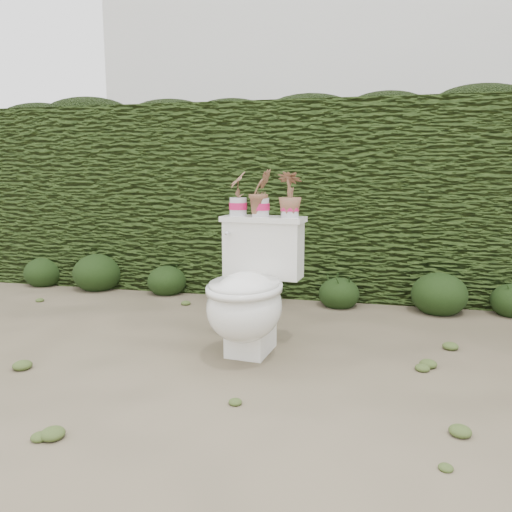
% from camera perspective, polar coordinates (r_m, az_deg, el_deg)
% --- Properties ---
extents(ground, '(60.00, 60.00, 0.00)m').
position_cam_1_polar(ground, '(3.11, 1.47, -9.98)').
color(ground, '#827459').
rests_on(ground, ground).
extents(hedge, '(8.00, 1.00, 1.60)m').
position_cam_1_polar(hedge, '(4.51, 5.67, 6.48)').
color(hedge, '#364D19').
rests_on(hedge, ground).
extents(house_wall, '(8.00, 3.50, 4.00)m').
position_cam_1_polar(house_wall, '(8.92, 13.66, 15.49)').
color(house_wall, silver).
rests_on(house_wall, ground).
extents(toilet, '(0.53, 0.72, 0.78)m').
position_cam_1_polar(toilet, '(2.85, -0.73, -4.32)').
color(toilet, white).
rests_on(toilet, ground).
extents(potted_plant_left, '(0.13, 0.16, 0.25)m').
position_cam_1_polar(potted_plant_left, '(3.05, -2.07, 7.00)').
color(potted_plant_left, '#1E6326').
rests_on(potted_plant_left, toilet).
extents(potted_plant_center, '(0.19, 0.19, 0.27)m').
position_cam_1_polar(potted_plant_center, '(3.00, 0.52, 7.09)').
color(potted_plant_center, '#1E6326').
rests_on(potted_plant_center, toilet).
extents(potted_plant_right, '(0.15, 0.15, 0.25)m').
position_cam_1_polar(potted_plant_right, '(2.95, 3.90, 6.88)').
color(potted_plant_right, '#1E6326').
rests_on(potted_plant_right, toilet).
extents(liriope_clump_0, '(0.36, 0.36, 0.29)m').
position_cam_1_polar(liriope_clump_0, '(5.04, -23.07, -1.43)').
color(liriope_clump_0, '#1F3312').
rests_on(liriope_clump_0, ground).
extents(liriope_clump_1, '(0.43, 0.43, 0.35)m').
position_cam_1_polar(liriope_clump_1, '(4.69, -17.65, -1.52)').
color(liriope_clump_1, '#1F3312').
rests_on(liriope_clump_1, ground).
extents(liriope_clump_2, '(0.34, 0.34, 0.27)m').
position_cam_1_polar(liriope_clump_2, '(4.39, -10.15, -2.48)').
color(liriope_clump_2, '#1F3312').
rests_on(liriope_clump_2, ground).
extents(liriope_clump_3, '(0.36, 0.36, 0.29)m').
position_cam_1_polar(liriope_clump_3, '(4.04, 0.32, -3.22)').
color(liriope_clump_3, '#1F3312').
rests_on(liriope_clump_3, ground).
extents(liriope_clump_4, '(0.32, 0.32, 0.25)m').
position_cam_1_polar(liriope_clump_4, '(3.96, 9.47, -3.87)').
color(liriope_clump_4, '#1F3312').
rests_on(liriope_clump_4, ground).
extents(liriope_clump_5, '(0.41, 0.41, 0.33)m').
position_cam_1_polar(liriope_clump_5, '(3.98, 20.23, -3.75)').
color(liriope_clump_5, '#1F3312').
rests_on(liriope_clump_5, ground).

